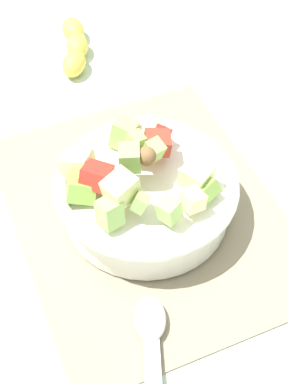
{
  "coord_description": "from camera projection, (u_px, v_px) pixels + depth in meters",
  "views": [
    {
      "loc": [
        -0.43,
        0.19,
        0.6
      ],
      "look_at": [
        -0.0,
        0.0,
        0.05
      ],
      "focal_mm": 54.91,
      "sensor_mm": 36.0,
      "label": 1
    }
  ],
  "objects": [
    {
      "name": "ground_plane",
      "position": [
        146.0,
        213.0,
        0.76
      ],
      "size": [
        2.4,
        2.4,
        0.0
      ],
      "primitive_type": "plane",
      "color": "silver"
    },
    {
      "name": "banana_whole",
      "position": [
        75.0,
        46.0,
        0.97
      ],
      "size": [
        0.15,
        0.08,
        0.04
      ],
      "color": "yellow",
      "rests_on": "ground_plane"
    },
    {
      "name": "placemat",
      "position": [
        146.0,
        212.0,
        0.76
      ],
      "size": [
        0.41,
        0.33,
        0.01
      ],
      "primitive_type": "cube",
      "color": "gray",
      "rests_on": "ground_plane"
    },
    {
      "name": "serving_spoon",
      "position": [
        152.0,
        357.0,
        0.62
      ],
      "size": [
        0.21,
        0.1,
        0.01
      ],
      "color": "#B7B7BC",
      "rests_on": "placemat"
    },
    {
      "name": "salad_bowl",
      "position": [
        143.0,
        194.0,
        0.73
      ],
      "size": [
        0.23,
        0.23,
        0.12
      ],
      "color": "white",
      "rests_on": "placemat"
    }
  ]
}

